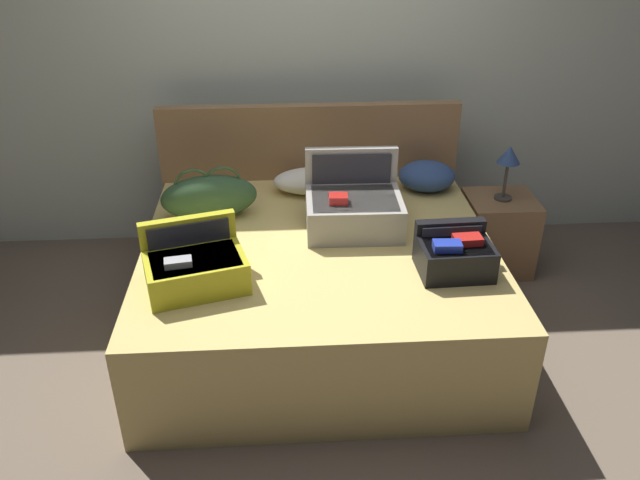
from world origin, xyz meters
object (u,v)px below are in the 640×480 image
hard_case_large (353,207)px  pillow_center_head (427,176)px  bed (319,288)px  hard_case_medium (195,267)px  nightstand (497,234)px  duffel_bag (209,197)px  hard_case_small (455,255)px  pillow_near_headboard (314,181)px  table_lamp (509,159)px

hard_case_large → pillow_center_head: (0.53, 0.48, -0.03)m
bed → hard_case_medium: size_ratio=3.49×
hard_case_medium → nightstand: size_ratio=1.06×
hard_case_medium → duffel_bag: duffel_bag is taller
hard_case_small → hard_case_medium: bearing=179.6°
hard_case_small → pillow_near_headboard: hard_case_small is taller
pillow_near_headboard → nightstand: bearing=-2.1°
duffel_bag → nightstand: size_ratio=1.13×
duffel_bag → pillow_near_headboard: duffel_bag is taller
pillow_center_head → table_lamp: 0.52m
hard_case_small → bed: bearing=152.0°
hard_case_small → pillow_near_headboard: (-0.65, 0.99, -0.02)m
duffel_bag → pillow_center_head: (1.35, 0.31, -0.04)m
hard_case_medium → pillow_center_head: (1.36, 1.03, -0.01)m
hard_case_large → nightstand: bearing=24.2°
duffel_bag → pillow_center_head: bearing=13.0°
table_lamp → hard_case_small: bearing=-121.0°
hard_case_large → hard_case_medium: 1.00m
hard_case_medium → hard_case_small: size_ratio=1.48×
hard_case_small → duffel_bag: duffel_bag is taller
pillow_center_head → hard_case_medium: bearing=-142.8°
hard_case_small → table_lamp: table_lamp is taller
hard_case_large → pillow_center_head: 0.71m
hard_case_large → nightstand: 1.20m
bed → duffel_bag: 0.83m
hard_case_medium → pillow_near_headboard: (0.64, 1.03, -0.02)m
pillow_near_headboard → pillow_center_head: 0.72m
hard_case_medium → duffel_bag: 0.72m
hard_case_medium → pillow_center_head: 1.71m
nightstand → table_lamp: size_ratio=1.43×
hard_case_large → hard_case_medium: (-0.83, -0.55, -0.02)m
hard_case_large → nightstand: size_ratio=1.05×
hard_case_small → table_lamp: bearing=56.9°
hard_case_large → bed: bearing=-137.0°
hard_case_medium → table_lamp: bearing=12.5°
nightstand → bed: bearing=-153.2°
hard_case_small → pillow_near_headboard: size_ratio=0.72×
hard_case_small → pillow_near_headboard: 1.19m
pillow_center_head → nightstand: pillow_center_head is taller
hard_case_large → duffel_bag: bearing=169.5°
hard_case_large → pillow_near_headboard: size_ratio=1.06×
pillow_near_headboard → table_lamp: (1.22, -0.04, 0.13)m
pillow_near_headboard → table_lamp: bearing=-2.1°
hard_case_large → table_lamp: (1.03, 0.44, 0.09)m
pillow_near_headboard → table_lamp: 1.23m
nightstand → duffel_bag: bearing=-171.8°
table_lamp → pillow_near_headboard: bearing=177.9°
bed → duffel_bag: bearing=149.7°
hard_case_medium → hard_case_large: bearing=18.0°
bed → hard_case_large: size_ratio=3.52×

